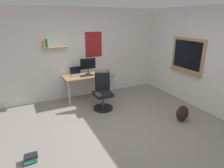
% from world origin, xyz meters
% --- Properties ---
extents(ground_plane, '(5.20, 5.20, 0.00)m').
position_xyz_m(ground_plane, '(0.00, 0.00, 0.00)').
color(ground_plane, gray).
rests_on(ground_plane, ground).
extents(wall_back, '(5.00, 0.30, 2.60)m').
position_xyz_m(wall_back, '(-0.00, 2.45, 1.30)').
color(wall_back, silver).
rests_on(wall_back, ground).
extents(wall_right, '(0.22, 5.00, 2.60)m').
position_xyz_m(wall_right, '(2.45, 0.03, 1.30)').
color(wall_right, silver).
rests_on(wall_right, ground).
extents(desk, '(1.42, 0.63, 0.74)m').
position_xyz_m(desk, '(-0.03, 2.05, 0.66)').
color(desk, tan).
rests_on(desk, ground).
extents(office_chair, '(0.53, 0.55, 0.95)m').
position_xyz_m(office_chair, '(0.08, 1.27, 0.41)').
color(office_chair, black).
rests_on(office_chair, ground).
extents(laptop, '(0.31, 0.21, 0.23)m').
position_xyz_m(laptop, '(-0.35, 2.20, 0.79)').
color(laptop, '#ADAFB5').
rests_on(laptop, desk).
extents(monitor_primary, '(0.46, 0.17, 0.46)m').
position_xyz_m(monitor_primary, '(0.01, 2.16, 1.01)').
color(monitor_primary, '#38383D').
rests_on(monitor_primary, desk).
extents(keyboard, '(0.37, 0.13, 0.02)m').
position_xyz_m(keyboard, '(-0.10, 1.97, 0.75)').
color(keyboard, black).
rests_on(keyboard, desk).
extents(computer_mouse, '(0.10, 0.06, 0.03)m').
position_xyz_m(computer_mouse, '(0.18, 1.97, 0.75)').
color(computer_mouse, '#262628').
rests_on(computer_mouse, desk).
extents(coffee_mug, '(0.08, 0.08, 0.09)m').
position_xyz_m(coffee_mug, '(0.58, 2.02, 0.78)').
color(coffee_mug, '#338C4C').
rests_on(coffee_mug, desk).
extents(backpack, '(0.32, 0.22, 0.39)m').
position_xyz_m(backpack, '(1.48, -0.18, 0.19)').
color(backpack, black).
rests_on(backpack, ground).
extents(book_stack_on_floor, '(0.23, 0.20, 0.12)m').
position_xyz_m(book_stack_on_floor, '(-1.82, -0.09, 0.06)').
color(book_stack_on_floor, '#7A3D99').
rests_on(book_stack_on_floor, ground).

